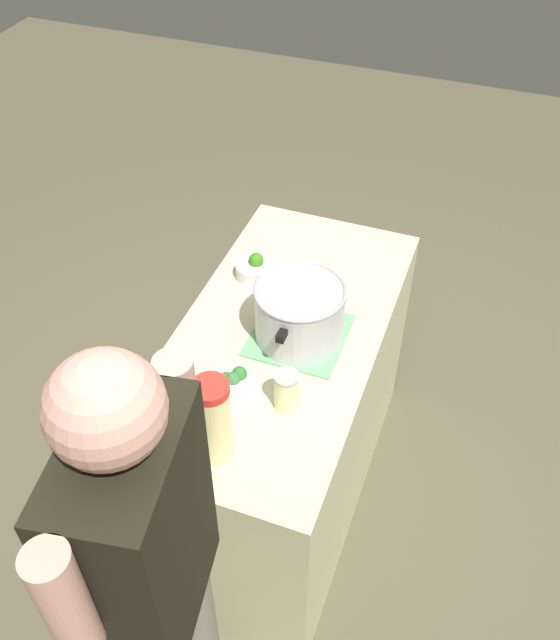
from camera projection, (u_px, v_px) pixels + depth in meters
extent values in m
plane|color=brown|center=(280.00, 486.00, 2.83)|extent=(8.00, 8.00, 0.00)
cube|color=#C5BE92|center=(280.00, 418.00, 2.52)|extent=(1.29, 0.63, 0.89)
cube|color=#68A973|center=(298.00, 336.00, 2.20)|extent=(0.29, 0.29, 0.01)
cylinder|color=#B7B7BC|center=(299.00, 314.00, 2.13)|extent=(0.28, 0.28, 0.18)
torus|color=#99999E|center=(300.00, 292.00, 2.07)|extent=(0.28, 0.28, 0.01)
cube|color=black|center=(315.00, 271.00, 2.20)|extent=(0.04, 0.02, 0.02)
cube|color=black|center=(282.00, 336.00, 1.99)|extent=(0.04, 0.02, 0.02)
cylinder|color=#F4E299|center=(214.00, 424.00, 1.79)|extent=(0.09, 0.09, 0.25)
cylinder|color=red|center=(211.00, 389.00, 1.70)|extent=(0.10, 0.10, 0.02)
ellipsoid|color=yellow|center=(211.00, 420.00, 1.76)|extent=(0.04, 0.04, 0.01)
cylinder|color=beige|center=(286.00, 392.00, 1.96)|extent=(0.07, 0.07, 0.12)
cylinder|color=#B2AD99|center=(286.00, 377.00, 1.91)|extent=(0.07, 0.07, 0.01)
cylinder|color=silver|center=(235.00, 385.00, 2.03)|extent=(0.12, 0.12, 0.04)
ellipsoid|color=#296C29|center=(240.00, 374.00, 2.02)|extent=(0.05, 0.05, 0.05)
ellipsoid|color=#266919|center=(226.00, 379.00, 2.02)|extent=(0.04, 0.04, 0.04)
ellipsoid|color=#386937|center=(233.00, 380.00, 2.01)|extent=(0.04, 0.04, 0.05)
cylinder|color=silver|center=(254.00, 270.00, 2.40)|extent=(0.12, 0.12, 0.05)
ellipsoid|color=#38761A|center=(256.00, 261.00, 2.38)|extent=(0.05, 0.05, 0.06)
ellipsoid|color=#32772D|center=(257.00, 262.00, 2.39)|extent=(0.04, 0.04, 0.05)
cylinder|color=silver|center=(170.00, 396.00, 1.99)|extent=(0.11, 0.11, 0.05)
ellipsoid|color=#2B7431|center=(162.00, 390.00, 1.98)|extent=(0.05, 0.05, 0.05)
ellipsoid|color=#2F6529|center=(167.00, 388.00, 1.98)|extent=(0.05, 0.05, 0.05)
cylinder|color=gray|center=(194.00, 640.00, 1.94)|extent=(0.14, 0.14, 0.91)
cube|color=black|center=(140.00, 535.00, 1.36)|extent=(0.37, 0.25, 0.58)
sphere|color=tan|center=(105.00, 409.00, 1.09)|extent=(0.20, 0.20, 0.20)
cylinder|color=tan|center=(180.00, 412.00, 1.41)|extent=(0.08, 0.08, 0.30)
cylinder|color=tan|center=(65.00, 603.00, 1.12)|extent=(0.08, 0.08, 0.30)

